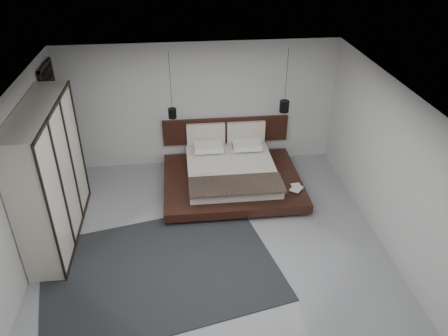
{
  "coord_description": "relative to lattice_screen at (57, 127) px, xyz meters",
  "views": [
    {
      "loc": [
        -0.45,
        -5.93,
        5.14
      ],
      "look_at": [
        0.34,
        1.2,
        0.85
      ],
      "focal_mm": 35.0,
      "sensor_mm": 36.0,
      "label": 1
    }
  ],
  "objects": [
    {
      "name": "book_lower",
      "position": [
        4.68,
        -1.21,
        -1.02
      ],
      "size": [
        0.21,
        0.27,
        0.02
      ],
      "primitive_type": "imported",
      "rotation": [
        0.0,
        0.0,
        0.08
      ],
      "color": "#99724C",
      "rests_on": "bed"
    },
    {
      "name": "wall_right",
      "position": [
        5.95,
        -2.45,
        0.1
      ],
      "size": [
        0.0,
        6.0,
        6.0
      ],
      "primitive_type": "plane",
      "rotation": [
        1.57,
        0.0,
        -1.57
      ],
      "color": "#B9B9B6",
      "rests_on": "floor"
    },
    {
      "name": "pendant_right",
      "position": [
        4.68,
        -0.09,
        0.27
      ],
      "size": [
        0.2,
        0.2,
        1.35
      ],
      "color": "black",
      "rests_on": "ceiling"
    },
    {
      "name": "wall_back",
      "position": [
        2.95,
        0.55,
        0.1
      ],
      "size": [
        6.0,
        0.0,
        6.0
      ],
      "primitive_type": "plane",
      "rotation": [
        1.57,
        0.0,
        0.0
      ],
      "color": "#B9B9B6",
      "rests_on": "floor"
    },
    {
      "name": "bed",
      "position": [
        3.52,
        -0.54,
        -1.01
      ],
      "size": [
        2.84,
        2.42,
        1.09
      ],
      "color": "black",
      "rests_on": "floor"
    },
    {
      "name": "wall_left",
      "position": [
        -0.05,
        -2.45,
        0.1
      ],
      "size": [
        0.0,
        6.0,
        6.0
      ],
      "primitive_type": "plane",
      "rotation": [
        1.57,
        0.0,
        1.57
      ],
      "color": "#B9B9B6",
      "rests_on": "floor"
    },
    {
      "name": "rug",
      "position": [
        2.03,
        -2.98,
        -1.29
      ],
      "size": [
        4.23,
        3.42,
        0.02
      ],
      "primitive_type": "cube",
      "rotation": [
        0.0,
        0.0,
        0.22
      ],
      "color": "black",
      "rests_on": "floor"
    },
    {
      "name": "floor",
      "position": [
        2.95,
        -2.45,
        -1.3
      ],
      "size": [
        6.0,
        6.0,
        0.0
      ],
      "primitive_type": "plane",
      "color": "gray",
      "rests_on": "ground"
    },
    {
      "name": "pendant_left",
      "position": [
        2.35,
        -0.09,
        0.23
      ],
      "size": [
        0.17,
        0.17,
        1.38
      ],
      "color": "black",
      "rests_on": "ceiling"
    },
    {
      "name": "lattice_screen",
      "position": [
        0.0,
        0.0,
        0.0
      ],
      "size": [
        0.05,
        0.9,
        2.6
      ],
      "primitive_type": "cube",
      "color": "black",
      "rests_on": "floor"
    },
    {
      "name": "wall_front",
      "position": [
        2.95,
        -5.45,
        0.1
      ],
      "size": [
        6.0,
        0.0,
        6.0
      ],
      "primitive_type": "plane",
      "rotation": [
        -1.57,
        0.0,
        0.0
      ],
      "color": "#B9B9B6",
      "rests_on": "floor"
    },
    {
      "name": "ceiling",
      "position": [
        2.95,
        -2.45,
        1.5
      ],
      "size": [
        6.0,
        6.0,
        0.0
      ],
      "primitive_type": "plane",
      "rotation": [
        3.14,
        0.0,
        0.0
      ],
      "color": "white",
      "rests_on": "wall_back"
    },
    {
      "name": "book_upper",
      "position": [
        4.66,
        -1.24,
        -1.0
      ],
      "size": [
        0.33,
        0.34,
        0.02
      ],
      "primitive_type": "imported",
      "rotation": [
        0.0,
        0.0,
        -0.68
      ],
      "color": "#99724C",
      "rests_on": "book_lower"
    },
    {
      "name": "wardrobe",
      "position": [
        0.25,
        -1.83,
        -0.07
      ],
      "size": [
        0.59,
        2.52,
        2.47
      ],
      "color": "beige",
      "rests_on": "floor"
    }
  ]
}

